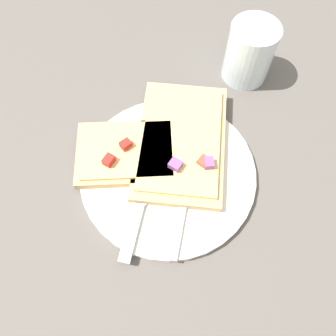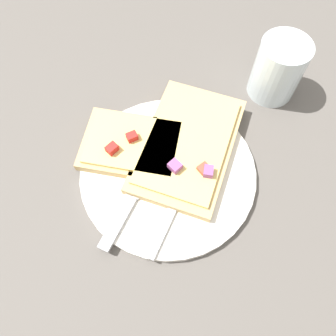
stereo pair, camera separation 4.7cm
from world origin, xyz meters
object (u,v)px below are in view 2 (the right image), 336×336
at_px(pizza_slice_main, 188,144).
at_px(pizza_slice_corner, 133,145).
at_px(fork, 185,181).
at_px(plate, 168,173).
at_px(knife, 135,192).
at_px(drinking_glass, 278,69).

height_order(pizza_slice_main, pizza_slice_corner, same).
relative_size(fork, pizza_slice_corner, 1.26).
relative_size(plate, pizza_slice_main, 1.20).
distance_m(fork, knife, 0.07).
bearing_deg(fork, pizza_slice_corner, 78.29).
xyz_separation_m(knife, pizza_slice_main, (0.10, -0.04, 0.01)).
bearing_deg(drinking_glass, pizza_slice_corner, 142.19).
xyz_separation_m(fork, pizza_slice_corner, (0.02, 0.09, 0.01)).
height_order(plate, pizza_slice_corner, pizza_slice_corner).
bearing_deg(pizza_slice_main, plate, 162.40).
bearing_deg(plate, drinking_glass, -23.29).
distance_m(pizza_slice_main, drinking_glass, 0.19).
height_order(plate, knife, knife).
bearing_deg(drinking_glass, plate, 156.71).
relative_size(fork, drinking_glass, 2.19).
bearing_deg(plate, pizza_slice_main, -12.90).
distance_m(fork, pizza_slice_main, 0.06).
distance_m(knife, pizza_slice_main, 0.11).
bearing_deg(fork, drinking_glass, -15.70).
relative_size(knife, pizza_slice_main, 1.00).
xyz_separation_m(pizza_slice_main, pizza_slice_corner, (-0.03, 0.07, 0.00)).
height_order(knife, drinking_glass, drinking_glass).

